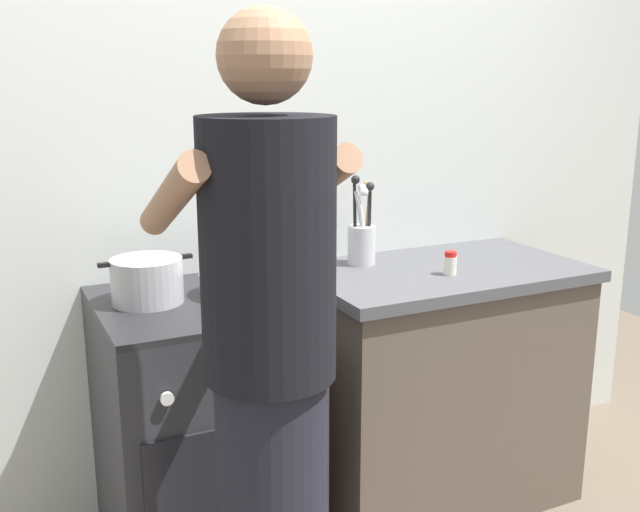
{
  "coord_description": "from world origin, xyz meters",
  "views": [
    {
      "loc": [
        -0.93,
        -1.92,
        1.56
      ],
      "look_at": [
        0.05,
        0.12,
        1.0
      ],
      "focal_mm": 41.05,
      "sensor_mm": 36.0,
      "label": 1
    }
  ],
  "objects_px": {
    "stove_range": "(203,435)",
    "spice_bottle": "(450,263)",
    "utensil_crock": "(362,238)",
    "mixing_bowl": "(241,281)",
    "pot": "(147,280)",
    "person": "(270,390)"
  },
  "relations": [
    {
      "from": "stove_range",
      "to": "spice_bottle",
      "type": "xyz_separation_m",
      "value": [
        0.86,
        -0.09,
        0.49
      ]
    },
    {
      "from": "stove_range",
      "to": "utensil_crock",
      "type": "relative_size",
      "value": 2.79
    },
    {
      "from": "mixing_bowl",
      "to": "utensil_crock",
      "type": "bearing_deg",
      "value": 17.75
    },
    {
      "from": "mixing_bowl",
      "to": "stove_range",
      "type": "bearing_deg",
      "value": 179.2
    },
    {
      "from": "pot",
      "to": "spice_bottle",
      "type": "height_order",
      "value": "pot"
    },
    {
      "from": "mixing_bowl",
      "to": "spice_bottle",
      "type": "distance_m",
      "value": 0.73
    },
    {
      "from": "mixing_bowl",
      "to": "utensil_crock",
      "type": "xyz_separation_m",
      "value": [
        0.52,
        0.17,
        0.06
      ]
    },
    {
      "from": "stove_range",
      "to": "pot",
      "type": "xyz_separation_m",
      "value": [
        -0.14,
        0.04,
        0.52
      ]
    },
    {
      "from": "stove_range",
      "to": "mixing_bowl",
      "type": "bearing_deg",
      "value": -0.8
    },
    {
      "from": "mixing_bowl",
      "to": "spice_bottle",
      "type": "height_order",
      "value": "spice_bottle"
    },
    {
      "from": "stove_range",
      "to": "person",
      "type": "xyz_separation_m",
      "value": [
        -0.02,
        -0.62,
        0.41
      ]
    },
    {
      "from": "utensil_crock",
      "to": "person",
      "type": "height_order",
      "value": "person"
    },
    {
      "from": "stove_range",
      "to": "person",
      "type": "relative_size",
      "value": 0.53
    },
    {
      "from": "mixing_bowl",
      "to": "utensil_crock",
      "type": "height_order",
      "value": "utensil_crock"
    },
    {
      "from": "stove_range",
      "to": "person",
      "type": "distance_m",
      "value": 0.75
    },
    {
      "from": "mixing_bowl",
      "to": "person",
      "type": "relative_size",
      "value": 0.15
    },
    {
      "from": "spice_bottle",
      "to": "mixing_bowl",
      "type": "bearing_deg",
      "value": 172.78
    },
    {
      "from": "spice_bottle",
      "to": "stove_range",
      "type": "bearing_deg",
      "value": 173.82
    },
    {
      "from": "pot",
      "to": "person",
      "type": "xyz_separation_m",
      "value": [
        0.12,
        -0.66,
        -0.11
      ]
    },
    {
      "from": "utensil_crock",
      "to": "spice_bottle",
      "type": "bearing_deg",
      "value": -51.82
    },
    {
      "from": "utensil_crock",
      "to": "spice_bottle",
      "type": "relative_size",
      "value": 3.97
    },
    {
      "from": "stove_range",
      "to": "pot",
      "type": "relative_size",
      "value": 3.23
    }
  ]
}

